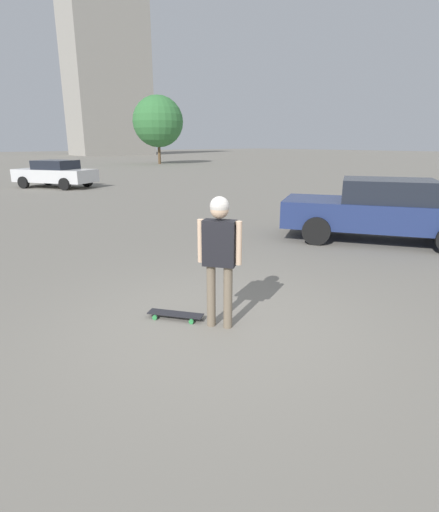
{
  "coord_description": "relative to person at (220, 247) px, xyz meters",
  "views": [
    {
      "loc": [
        -3.73,
        3.08,
        2.35
      ],
      "look_at": [
        0.0,
        0.0,
        0.97
      ],
      "focal_mm": 28.0,
      "sensor_mm": 36.0,
      "label": 1
    }
  ],
  "objects": [
    {
      "name": "person",
      "position": [
        0.0,
        0.0,
        0.0
      ],
      "size": [
        0.48,
        0.4,
        1.72
      ],
      "rotation": [
        0.0,
        0.0,
        -2.51
      ],
      "color": "#7A6B56",
      "rests_on": "ground_plane"
    },
    {
      "name": "building_block_distant",
      "position": [
        69.77,
        -31.28,
        12.98
      ],
      "size": [
        8.18,
        14.06,
        28.14
      ],
      "color": "#9E998E",
      "rests_on": "ground_plane"
    },
    {
      "name": "ground_plane",
      "position": [
        0.0,
        0.0,
        -1.09
      ],
      "size": [
        220.0,
        220.0,
        0.0
      ],
      "primitive_type": "plane",
      "color": "gray"
    },
    {
      "name": "car_parked_near",
      "position": [
        1.15,
        -6.07,
        -0.31
      ],
      "size": [
        4.82,
        3.93,
        1.51
      ],
      "rotation": [
        0.0,
        0.0,
        0.57
      ],
      "color": "navy",
      "rests_on": "ground_plane"
    },
    {
      "name": "tree_distant",
      "position": [
        35.85,
        -20.93,
        3.43
      ],
      "size": [
        5.47,
        5.47,
        7.26
      ],
      "color": "brown",
      "rests_on": "ground_plane"
    },
    {
      "name": "skateboard",
      "position": [
        0.57,
        0.32,
        -1.03
      ],
      "size": [
        0.73,
        0.6,
        0.08
      ],
      "rotation": [
        0.0,
        0.0,
        0.63
      ],
      "color": "#232328",
      "rests_on": "ground_plane"
    },
    {
      "name": "car_parked_far",
      "position": [
        18.53,
        -3.95,
        -0.35
      ],
      "size": [
        4.59,
        3.73,
        1.44
      ],
      "rotation": [
        0.0,
        0.0,
        0.54
      ],
      "color": "silver",
      "rests_on": "ground_plane"
    }
  ]
}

